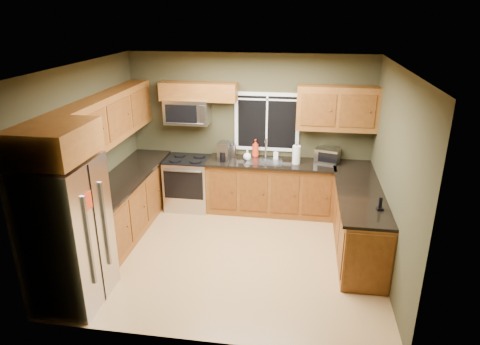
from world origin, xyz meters
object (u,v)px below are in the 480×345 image
(refrigerator, at_px, (68,234))
(soap_bottle_a, at_px, (255,148))
(toaster_oven, at_px, (327,155))
(paper_towel_roll, at_px, (296,155))
(soap_bottle_c, at_px, (247,155))
(cordless_phone, at_px, (380,206))
(kettle, at_px, (232,150))
(range, at_px, (189,183))
(coffee_maker, at_px, (224,152))
(microwave, at_px, (187,111))
(soap_bottle_b, at_px, (276,154))

(refrigerator, xyz_separation_m, soap_bottle_a, (1.86, 3.00, 0.20))
(toaster_oven, height_order, paper_towel_roll, paper_towel_roll)
(soap_bottle_a, xyz_separation_m, soap_bottle_c, (-0.12, -0.19, -0.07))
(cordless_phone, bearing_deg, paper_towel_roll, 124.54)
(soap_bottle_c, bearing_deg, kettle, 154.10)
(range, distance_m, coffee_maker, 0.90)
(microwave, bearing_deg, soap_bottle_a, 4.62)
(toaster_oven, bearing_deg, coffee_maker, -174.38)
(kettle, bearing_deg, cordless_phone, -39.21)
(toaster_oven, distance_m, soap_bottle_b, 0.87)
(toaster_oven, xyz_separation_m, paper_towel_roll, (-0.52, -0.17, 0.04))
(soap_bottle_c, relative_size, cordless_phone, 0.97)
(microwave, height_order, paper_towel_roll, microwave)
(range, xyz_separation_m, soap_bottle_b, (1.53, 0.16, 0.56))
(microwave, xyz_separation_m, soap_bottle_c, (1.05, -0.09, -0.70))
(cordless_phone, bearing_deg, microwave, 149.31)
(toaster_oven, bearing_deg, paper_towel_roll, -162.02)
(paper_towel_roll, distance_m, soap_bottle_b, 0.41)
(microwave, distance_m, cordless_phone, 3.57)
(soap_bottle_b, bearing_deg, soap_bottle_a, 169.73)
(kettle, bearing_deg, soap_bottle_c, -25.90)
(range, bearing_deg, microwave, 90.02)
(refrigerator, distance_m, soap_bottle_c, 3.31)
(microwave, bearing_deg, coffee_maker, -13.89)
(refrigerator, xyz_separation_m, coffee_maker, (1.34, 2.74, 0.19))
(refrigerator, xyz_separation_m, soap_bottle_c, (1.74, 2.81, 0.13))
(coffee_maker, height_order, kettle, coffee_maker)
(toaster_oven, bearing_deg, soap_bottle_a, 176.11)
(range, distance_m, cordless_phone, 3.46)
(kettle, relative_size, soap_bottle_a, 0.87)
(soap_bottle_a, bearing_deg, microwave, -175.38)
(paper_towel_roll, xyz_separation_m, cordless_phone, (1.12, -1.62, -0.10))
(refrigerator, height_order, cordless_phone, refrigerator)
(kettle, bearing_deg, soap_bottle_a, 7.07)
(range, height_order, toaster_oven, toaster_oven)
(range, relative_size, paper_towel_roll, 2.74)
(soap_bottle_b, height_order, cordless_phone, cordless_phone)
(toaster_oven, height_order, soap_bottle_c, toaster_oven)
(toaster_oven, xyz_separation_m, kettle, (-1.64, 0.03, 0.01))
(range, relative_size, coffee_maker, 2.98)
(soap_bottle_c, distance_m, cordless_phone, 2.58)
(soap_bottle_c, bearing_deg, coffee_maker, -170.34)
(refrigerator, xyz_separation_m, cordless_phone, (3.69, 1.12, 0.09))
(cordless_phone, bearing_deg, toaster_oven, 108.51)
(cordless_phone, bearing_deg, refrigerator, -163.07)
(soap_bottle_a, distance_m, soap_bottle_c, 0.23)
(paper_towel_roll, distance_m, cordless_phone, 1.97)
(microwave, relative_size, cordless_phone, 4.27)
(toaster_oven, xyz_separation_m, coffee_maker, (-1.75, -0.17, 0.03))
(soap_bottle_b, bearing_deg, paper_towel_roll, -27.71)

